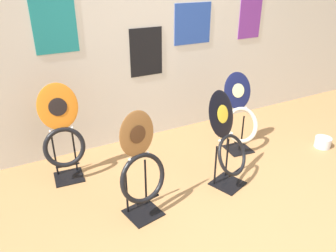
% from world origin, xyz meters
% --- Properties ---
extents(ground_plane, '(14.00, 14.00, 0.00)m').
position_xyz_m(ground_plane, '(0.00, 0.00, 0.00)').
color(ground_plane, '#A37547').
extents(wall_back, '(8.00, 0.07, 2.60)m').
position_xyz_m(wall_back, '(0.00, 2.01, 1.30)').
color(wall_back, silver).
rests_on(wall_back, ground_plane).
extents(toilet_seat_display_navy_moon, '(0.44, 0.39, 0.89)m').
position_xyz_m(toilet_seat_display_navy_moon, '(0.76, 1.15, 0.41)').
color(toilet_seat_display_navy_moon, black).
rests_on(toilet_seat_display_navy_moon, ground_plane).
extents(toilet_seat_display_woodgrain, '(0.45, 0.32, 0.95)m').
position_xyz_m(toilet_seat_display_woodgrain, '(-0.69, 0.64, 0.45)').
color(toilet_seat_display_woodgrain, black).
rests_on(toilet_seat_display_woodgrain, ground_plane).
extents(toilet_seat_display_orange_sun, '(0.41, 0.31, 0.99)m').
position_xyz_m(toilet_seat_display_orange_sun, '(-1.13, 1.50, 0.46)').
color(toilet_seat_display_orange_sun, black).
rests_on(toilet_seat_display_orange_sun, ground_plane).
extents(toilet_seat_display_jazz_black, '(0.47, 0.44, 0.93)m').
position_xyz_m(toilet_seat_display_jazz_black, '(0.21, 0.68, 0.46)').
color(toilet_seat_display_jazz_black, black).
rests_on(toilet_seat_display_jazz_black, ground_plane).
extents(paint_can, '(0.19, 0.19, 0.13)m').
position_xyz_m(paint_can, '(1.68, 0.70, 0.07)').
color(paint_can, silver).
rests_on(paint_can, ground_plane).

